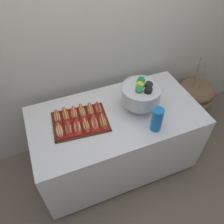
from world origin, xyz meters
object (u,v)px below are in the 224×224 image
at_px(hot_dog_5, 103,122).
at_px(floor_vase, 191,104).
at_px(cup_stack, 157,120).
at_px(hot_dog_6, 57,117).
at_px(hot_dog_0, 60,131).
at_px(buffet_table, 116,139).
at_px(serving_tray, 80,122).
at_px(hot_dog_8, 74,114).
at_px(hot_dog_4, 95,124).
at_px(hot_dog_7, 66,115).
at_px(hot_dog_2, 77,127).
at_px(hot_dog_9, 82,112).
at_px(punch_bowl, 141,94).
at_px(hot_dog_11, 99,109).
at_px(hot_dog_10, 91,110).
at_px(hot_dog_3, 86,126).
at_px(hot_dog_1, 69,129).

bearing_deg(hot_dog_5, floor_vase, 13.64).
bearing_deg(cup_stack, hot_dog_6, 151.67).
height_order(hot_dog_0, hot_dog_5, hot_dog_5).
distance_m(buffet_table, serving_tray, 0.50).
distance_m(hot_dog_0, hot_dog_6, 0.17).
bearing_deg(hot_dog_8, buffet_table, -17.93).
relative_size(buffet_table, hot_dog_4, 8.93).
relative_size(hot_dog_6, hot_dog_7, 0.94).
height_order(serving_tray, hot_dog_7, hot_dog_7).
relative_size(hot_dog_0, hot_dog_2, 0.96).
bearing_deg(hot_dog_9, punch_bowl, -10.81).
height_order(hot_dog_0, hot_dog_11, hot_dog_0).
relative_size(serving_tray, hot_dog_10, 2.95).
xyz_separation_m(buffet_table, hot_dog_10, (-0.21, 0.10, 0.40)).
bearing_deg(hot_dog_7, hot_dog_4, -41.93).
bearing_deg(hot_dog_8, hot_dog_4, -53.40).
bearing_deg(buffet_table, serving_tray, 174.67).
xyz_separation_m(hot_dog_0, hot_dog_11, (0.39, 0.13, -0.00)).
relative_size(floor_vase, hot_dog_8, 5.85).
relative_size(hot_dog_2, cup_stack, 0.78).
bearing_deg(hot_dog_11, hot_dog_3, -137.95).
xyz_separation_m(hot_dog_2, hot_dog_8, (0.02, 0.16, 0.00)).
relative_size(serving_tray, hot_dog_1, 3.22).
bearing_deg(hot_dog_1, buffet_table, 5.07).
relative_size(hot_dog_1, punch_bowl, 0.45).
xyz_separation_m(hot_dog_1, hot_dog_9, (0.17, 0.15, 0.00)).
bearing_deg(cup_stack, hot_dog_0, 162.48).
xyz_separation_m(floor_vase, hot_dog_1, (-1.60, -0.29, 0.54)).
xyz_separation_m(floor_vase, hot_dog_8, (-1.51, -0.13, 0.54)).
relative_size(punch_bowl, cup_stack, 1.61).
distance_m(buffet_table, hot_dog_3, 0.50).
bearing_deg(hot_dog_6, hot_dog_2, -53.40).
xyz_separation_m(hot_dog_1, hot_dog_11, (0.31, 0.13, -0.00)).
relative_size(floor_vase, hot_dog_2, 5.47).
height_order(hot_dog_2, hot_dog_7, hot_dog_7).
bearing_deg(hot_dog_6, hot_dog_1, -71.23).
bearing_deg(cup_stack, hot_dog_9, 144.12).
distance_m(hot_dog_3, hot_dog_8, 0.18).
bearing_deg(hot_dog_7, buffet_table, -15.91).
height_order(hot_dog_3, cup_stack, cup_stack).
bearing_deg(punch_bowl, hot_dog_2, -174.77).
bearing_deg(hot_dog_1, cup_stack, -18.72).
relative_size(hot_dog_9, punch_bowl, 0.51).
distance_m(hot_dog_1, hot_dog_4, 0.23).
bearing_deg(hot_dog_2, buffet_table, 7.18).
distance_m(hot_dog_5, hot_dog_9, 0.22).
distance_m(hot_dog_5, punch_bowl, 0.42).
xyz_separation_m(floor_vase, hot_dog_6, (-1.66, -0.11, 0.53)).
bearing_deg(hot_dog_3, hot_dog_1, 174.33).
bearing_deg(hot_dog_3, hot_dog_7, 126.60).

